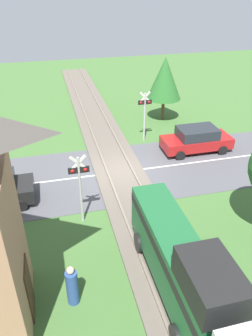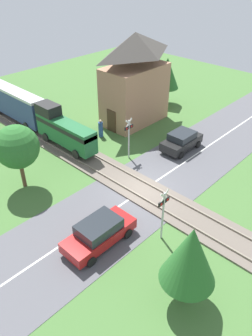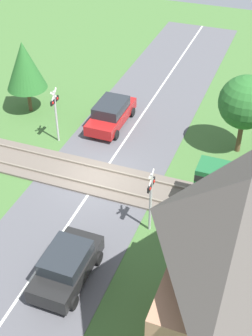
{
  "view_description": "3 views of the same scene",
  "coord_description": "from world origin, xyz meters",
  "px_view_note": "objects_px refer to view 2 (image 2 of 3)",
  "views": [
    {
      "loc": [
        3.52,
        15.64,
        9.77
      ],
      "look_at": [
        0.0,
        1.57,
        1.2
      ],
      "focal_mm": 35.0,
      "sensor_mm": 36.0,
      "label": 1
    },
    {
      "loc": [
        -13.93,
        -11.69,
        14.07
      ],
      "look_at": [
        0.0,
        1.57,
        1.2
      ],
      "focal_mm": 35.0,
      "sensor_mm": 36.0,
      "label": 2
    },
    {
      "loc": [
        17.75,
        8.29,
        15.74
      ],
      "look_at": [
        0.0,
        1.57,
        1.2
      ],
      "focal_mm": 50.0,
      "sensor_mm": 36.0,
      "label": 3
    }
  ],
  "objects_px": {
    "pedestrian_by_station": "(101,129)",
    "car_far_side": "(182,141)",
    "station_building": "(135,81)",
    "car_near_crossing": "(99,232)",
    "train": "(8,100)",
    "crossing_signal_east_approach": "(129,134)",
    "crossing_signal_west_approach": "(163,209)"
  },
  "relations": [
    {
      "from": "station_building",
      "to": "pedestrian_by_station",
      "type": "height_order",
      "value": "station_building"
    },
    {
      "from": "car_near_crossing",
      "to": "car_far_side",
      "type": "bearing_deg",
      "value": 13.56
    },
    {
      "from": "train",
      "to": "crossing_signal_west_approach",
      "type": "height_order",
      "value": "same"
    },
    {
      "from": "train",
      "to": "crossing_signal_west_approach",
      "type": "distance_m",
      "value": 21.37
    },
    {
      "from": "car_far_side",
      "to": "crossing_signal_west_approach",
      "type": "xyz_separation_m",
      "value": [
        -9.17,
        -5.17,
        1.36
      ]
    },
    {
      "from": "car_near_crossing",
      "to": "crossing_signal_east_approach",
      "type": "bearing_deg",
      "value": 33.07
    },
    {
      "from": "train",
      "to": "car_far_side",
      "type": "bearing_deg",
      "value": -67.7
    },
    {
      "from": "car_far_side",
      "to": "pedestrian_by_station",
      "type": "bearing_deg",
      "value": 115.41
    },
    {
      "from": "car_far_side",
      "to": "pedestrian_by_station",
      "type": "height_order",
      "value": "pedestrian_by_station"
    },
    {
      "from": "crossing_signal_west_approach",
      "to": "crossing_signal_east_approach",
      "type": "height_order",
      "value": "same"
    },
    {
      "from": "station_building",
      "to": "car_near_crossing",
      "type": "bearing_deg",
      "value": -144.57
    },
    {
      "from": "car_near_crossing",
      "to": "pedestrian_by_station",
      "type": "relative_size",
      "value": 2.64
    },
    {
      "from": "train",
      "to": "crossing_signal_east_approach",
      "type": "bearing_deg",
      "value": -79.35
    },
    {
      "from": "pedestrian_by_station",
      "to": "car_far_side",
      "type": "bearing_deg",
      "value": -64.59
    },
    {
      "from": "crossing_signal_west_approach",
      "to": "pedestrian_by_station",
      "type": "xyz_separation_m",
      "value": [
        6.06,
        11.72,
        -1.42
      ]
    },
    {
      "from": "car_near_crossing",
      "to": "station_building",
      "type": "relative_size",
      "value": 0.53
    },
    {
      "from": "car_far_side",
      "to": "station_building",
      "type": "bearing_deg",
      "value": 78.57
    },
    {
      "from": "pedestrian_by_station",
      "to": "station_building",
      "type": "bearing_deg",
      "value": 0.06
    },
    {
      "from": "car_near_crossing",
      "to": "station_building",
      "type": "distance_m",
      "value": 16.59
    },
    {
      "from": "crossing_signal_east_approach",
      "to": "pedestrian_by_station",
      "type": "relative_size",
      "value": 2.06
    },
    {
      "from": "car_near_crossing",
      "to": "car_far_side",
      "type": "distance_m",
      "value": 12.28
    },
    {
      "from": "train",
      "to": "car_near_crossing",
      "type": "xyz_separation_m",
      "value": [
        -5.36,
        -18.92,
        -1.07
      ]
    },
    {
      "from": "car_far_side",
      "to": "crossing_signal_west_approach",
      "type": "relative_size",
      "value": 1.11
    },
    {
      "from": "train",
      "to": "pedestrian_by_station",
      "type": "relative_size",
      "value": 14.57
    },
    {
      "from": "crossing_signal_west_approach",
      "to": "car_near_crossing",
      "type": "bearing_deg",
      "value": 140.39
    },
    {
      "from": "car_far_side",
      "to": "crossing_signal_west_approach",
      "type": "height_order",
      "value": "crossing_signal_west_approach"
    },
    {
      "from": "train",
      "to": "crossing_signal_east_approach",
      "type": "relative_size",
      "value": 7.06
    },
    {
      "from": "crossing_signal_west_approach",
      "to": "station_building",
      "type": "xyz_separation_m",
      "value": [
        10.49,
        11.73,
        1.87
      ]
    },
    {
      "from": "crossing_signal_east_approach",
      "to": "pedestrian_by_station",
      "type": "bearing_deg",
      "value": 78.29
    },
    {
      "from": "crossing_signal_west_approach",
      "to": "car_far_side",
      "type": "bearing_deg",
      "value": 29.42
    },
    {
      "from": "train",
      "to": "crossing_signal_east_approach",
      "type": "distance_m",
      "value": 14.0
    },
    {
      "from": "crossing_signal_west_approach",
      "to": "crossing_signal_east_approach",
      "type": "relative_size",
      "value": 1.0
    }
  ]
}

